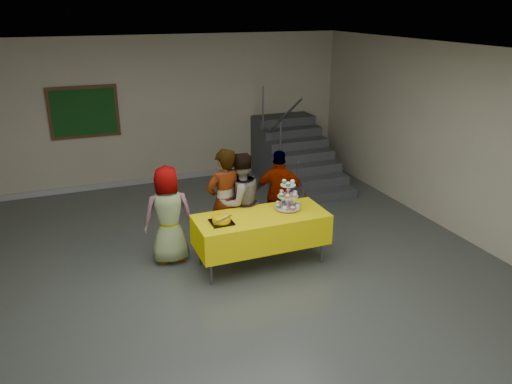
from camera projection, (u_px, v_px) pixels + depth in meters
room_shell at (238, 140)px, 5.57m from camera, size 10.00×10.04×3.02m
bake_table at (261, 229)px, 7.09m from camera, size 1.88×0.78×0.77m
cupcake_stand at (288, 198)px, 7.17m from camera, size 0.38×0.38×0.44m
bear_cake at (221, 219)px, 6.75m from camera, size 0.32×0.36×0.12m
schoolchild_a at (168, 215)px, 7.14m from camera, size 0.74×0.51×1.45m
schoolchild_b at (225, 202)px, 7.36m from camera, size 0.66×0.50×1.63m
schoolchild_c at (240, 202)px, 7.48m from camera, size 0.86×0.73×1.53m
schoolchild_d at (280, 195)px, 7.91m from camera, size 0.91×0.65×1.44m
staircase at (293, 157)px, 10.65m from camera, size 1.30×2.40×2.04m
noticeboard at (84, 112)px, 9.58m from camera, size 1.30×0.05×1.00m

